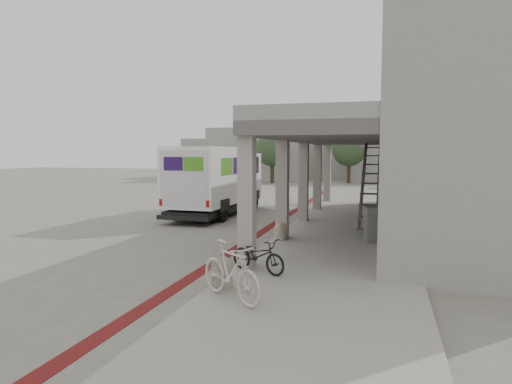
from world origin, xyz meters
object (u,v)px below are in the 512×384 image
(fedex_truck, at_px, (217,179))
(bicycle_black, at_px, (258,255))
(utility_cabinet, at_px, (373,224))
(bicycle_cream, at_px, (231,271))
(bench, at_px, (377,226))

(fedex_truck, height_order, bicycle_black, fedex_truck)
(utility_cabinet, xyz_separation_m, bicycle_black, (-2.50, -4.61, -0.14))
(bicycle_black, bearing_deg, fedex_truck, 50.09)
(bicycle_cream, bearing_deg, bench, 18.53)
(bicycle_black, height_order, bicycle_cream, bicycle_cream)
(bench, xyz_separation_m, bicycle_black, (-2.62, -5.61, 0.07))
(fedex_truck, relative_size, utility_cabinet, 6.85)
(utility_cabinet, bearing_deg, bicycle_black, -132.07)
(bench, distance_m, bicycle_black, 6.19)
(utility_cabinet, xyz_separation_m, bicycle_cream, (-2.46, -6.70, 0.02))
(utility_cabinet, distance_m, bicycle_black, 5.24)
(bicycle_black, bearing_deg, bicycle_cream, -154.69)
(fedex_truck, relative_size, bicycle_black, 4.83)
(bicycle_black, distance_m, bicycle_cream, 2.10)
(bicycle_cream, bearing_deg, fedex_truck, 58.99)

